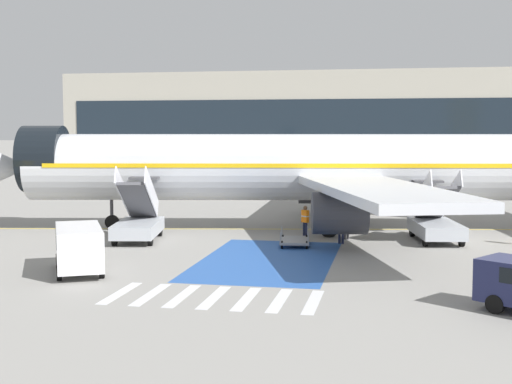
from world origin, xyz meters
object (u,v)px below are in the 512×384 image
Objects in this scene: boarding_stairs_aft at (436,223)px; baggage_cart at (295,241)px; airliner at (309,167)px; ground_crew_3 at (346,223)px; service_van_0 at (79,245)px; boarding_stairs_forward at (138,222)px; ground_crew_0 at (305,219)px; ground_crew_2 at (341,225)px; terminal_building at (432,123)px; fuel_tanker at (388,178)px.

boarding_stairs_aft is 7.89m from baggage_cart.
airliner is 7.07m from baggage_cart.
airliner is 5.19m from ground_crew_3.
airliner is 9.15× the size of service_van_0.
ground_crew_0 is (8.82, 2.67, 0.04)m from boarding_stairs_forward.
boarding_stairs_aft is 5.30m from ground_crew_2.
airliner is 0.43× the size of terminal_building.
terminal_building is at bearing 81.93° from fuel_tanker.
airliner reaches higher than service_van_0.
ground_crew_0 is (-7.09, -0.21, 0.06)m from boarding_stairs_aft.
ground_crew_3 is 59.51m from terminal_building.
service_van_0 is at bearing 49.77° from ground_crew_2.
ground_crew_3 is (10.46, 11.42, -0.25)m from service_van_0.
service_van_0 is (-12.45, -35.44, -0.56)m from fuel_tanker.
fuel_tanker is at bearing 43.38° from service_van_0.
airliner is 23.59× the size of ground_crew_0.
boarding_stairs_forward is 0.60× the size of fuel_tanker.
airliner is at bearing -101.82° from fuel_tanker.
fuel_tanker is 5.68× the size of ground_crew_3.
ground_crew_0 is at bearing 6.58° from boarding_stairs_forward.
boarding_stairs_aft is 58.84m from terminal_building.
terminal_building is at bearing 73.42° from baggage_cart.
baggage_cart is at bearing 20.81° from service_van_0.
ground_crew_0 reaches higher than ground_crew_2.
fuel_tanker is at bearing 72.86° from baggage_cart.
terminal_building is at bearing -20.32° from airliner.
ground_crew_2 is 1.58m from ground_crew_3.
service_van_0 reaches higher than ground_crew_0.
terminal_building is (7.43, 60.34, 5.82)m from ground_crew_2.
baggage_cart is 62.47m from terminal_building.
terminal_building is (9.78, 61.35, 6.55)m from baggage_cart.
fuel_tanker is at bearing -22.67° from airliner.
fuel_tanker is 5.10× the size of ground_crew_0.
ground_crew_2 is at bearing 16.47° from service_van_0.
fuel_tanker is (4.49, 20.46, -2.01)m from airliner.
fuel_tanker is 37.57m from service_van_0.
fuel_tanker reaches higher than service_van_0.
boarding_stairs_forward is at bearing 11.49° from ground_crew_2.
ground_crew_3 is at bearing -89.95° from ground_crew_2.
airliner is 56.15m from terminal_building.
boarding_stairs_aft is 1.18× the size of service_van_0.
airliner is at bearing 142.47° from ground_crew_3.
baggage_cart is (-4.51, -26.60, -1.49)m from fuel_tanker.
airliner is 24.83× the size of ground_crew_2.
ground_crew_3 reaches higher than baggage_cart.
airliner is 4.43m from ground_crew_0.
ground_crew_2 is (10.29, 9.85, -0.19)m from service_van_0.
terminal_building reaches higher than fuel_tanker.
boarding_stairs_forward is 11.41m from ground_crew_3.
baggage_cart is at bearing 169.56° from airliner.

